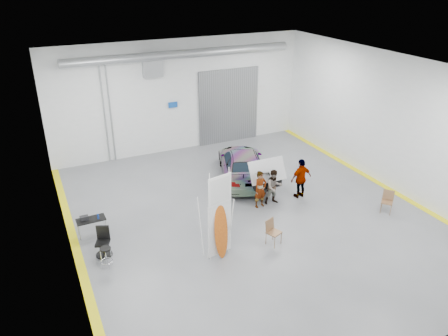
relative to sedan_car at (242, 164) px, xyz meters
name	(u,v)px	position (x,y,z in m)	size (l,w,h in m)	color
ground	(250,215)	(-1.27, -3.24, -0.72)	(16.00, 16.00, 0.00)	slate
room_shell	(233,104)	(-1.04, -1.02, 3.36)	(14.02, 16.18, 6.01)	silver
sedan_car	(242,164)	(0.00, 0.00, 0.00)	(2.03, 4.97, 1.44)	white
person_a	(260,189)	(-0.58, -2.79, 0.10)	(0.59, 0.39, 1.63)	#8D694C
person_b	(274,187)	(0.08, -2.79, 0.06)	(0.76, 0.58, 1.56)	#43627C
person_c	(301,178)	(1.44, -2.79, 0.18)	(1.05, 0.43, 1.81)	brown
surfboard_display	(219,224)	(-3.62, -5.29, 0.63)	(0.93, 0.39, 3.34)	white
folding_chair_near	(273,237)	(-1.49, -5.41, -0.42)	(0.59, 0.63, 0.97)	brown
folding_chair_far	(386,206)	(3.91, -5.42, -0.43)	(0.61, 0.71, 0.93)	brown
shop_stool	(106,258)	(-7.30, -4.21, -0.34)	(0.40, 0.40, 0.77)	black
work_table	(89,219)	(-7.46, -1.95, -0.05)	(1.07, 0.55, 0.87)	gray
office_chair	(102,243)	(-7.27, -3.43, -0.25)	(0.61, 0.64, 1.07)	black
trunk_lid	(266,168)	(0.00, -2.24, 0.74)	(1.68, 1.02, 0.04)	silver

